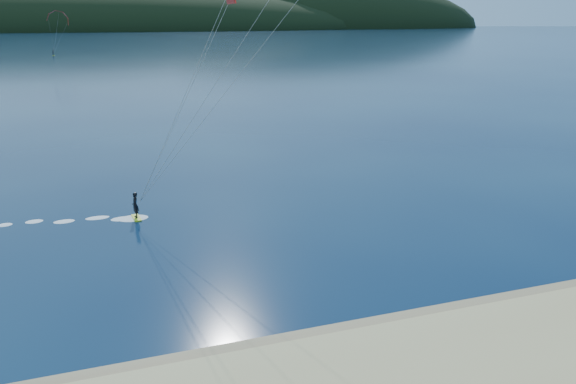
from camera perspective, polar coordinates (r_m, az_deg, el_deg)
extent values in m
cube|color=#987E58|center=(23.58, 1.92, -15.72)|extent=(220.00, 2.50, 0.10)
ellipsoid|color=black|center=(735.30, -22.91, 15.15)|extent=(840.00, 280.00, 110.00)
ellipsoid|color=black|center=(818.81, 0.33, 16.56)|extent=(600.00, 240.00, 140.00)
cube|color=#C3DF1A|center=(38.84, -15.39, -2.59)|extent=(0.62, 1.47, 0.08)
imported|color=black|center=(38.55, -15.50, -1.32)|extent=(0.49, 0.69, 1.76)
cylinder|color=gray|center=(35.46, -8.44, 9.59)|extent=(0.02, 0.02, 16.85)
cube|color=#C3DF1A|center=(226.72, -23.05, 12.86)|extent=(0.90, 1.57, 0.09)
imported|color=black|center=(226.67, -23.08, 13.10)|extent=(0.93, 1.06, 1.84)
cylinder|color=gray|center=(222.96, -22.85, 14.56)|extent=(0.02, 0.02, 12.76)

